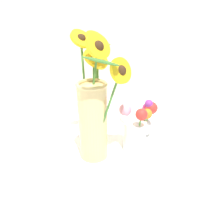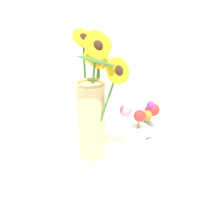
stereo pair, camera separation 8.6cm
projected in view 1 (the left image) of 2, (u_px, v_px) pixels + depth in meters
The scene contains 5 objects.
ground_plane at pixel (119, 155), 0.91m from camera, with size 6.00×6.00×0.00m, color white.
serving_tray at pixel (112, 149), 0.92m from camera, with size 0.47×0.47×0.02m.
mason_jar_sunflowers at pixel (94, 105), 0.81m from camera, with size 0.22×0.24×0.40m.
vase_small_center at pixel (135, 131), 0.87m from camera, with size 0.09×0.12×0.17m.
vase_bulb_right at pixel (145, 120), 0.95m from camera, with size 0.07×0.09×0.16m.
Camera 1 is at (-0.51, -0.56, 0.53)m, focal length 42.00 mm.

